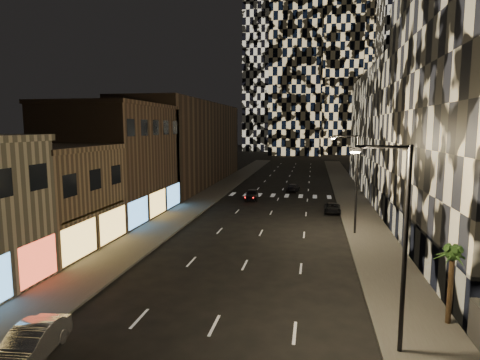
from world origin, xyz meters
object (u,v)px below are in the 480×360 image
at_px(streetlight_near, 400,235).
at_px(car_dark_rightlane, 332,208).
at_px(car_dark_midlane, 252,194).
at_px(streetlight_far, 354,177).
at_px(palm_tree, 452,259).
at_px(car_silver_parked, 30,344).
at_px(car_dark_oncoming, 293,187).

bearing_deg(streetlight_near, car_dark_rightlane, 92.71).
xyz_separation_m(streetlight_near, car_dark_midlane, (-11.85, 35.94, -4.64)).
distance_m(streetlight_far, car_dark_midlane, 20.40).
bearing_deg(palm_tree, car_dark_midlane, 114.55).
xyz_separation_m(streetlight_near, car_silver_parked, (-15.30, -3.33, -4.63)).
height_order(streetlight_near, palm_tree, streetlight_near).
bearing_deg(car_dark_oncoming, car_silver_parked, 85.02).
distance_m(streetlight_far, car_dark_rightlane, 10.50).
height_order(streetlight_far, car_silver_parked, streetlight_far).
bearing_deg(streetlight_far, streetlight_near, -90.00).
height_order(streetlight_near, car_silver_parked, streetlight_near).
xyz_separation_m(car_dark_oncoming, palm_tree, (9.81, -41.21, 2.87)).
distance_m(streetlight_near, car_dark_midlane, 38.13).
bearing_deg(streetlight_far, car_dark_rightlane, 98.51).
bearing_deg(palm_tree, car_dark_oncoming, 103.39).
distance_m(streetlight_far, palm_tree, 17.29).
relative_size(streetlight_near, palm_tree, 2.25).
relative_size(streetlight_far, palm_tree, 2.25).
bearing_deg(car_dark_midlane, car_dark_rightlane, -37.40).
xyz_separation_m(streetlight_near, palm_tree, (3.15, 3.11, -1.90)).
xyz_separation_m(car_silver_parked, car_dark_rightlane, (13.92, 32.57, -0.18)).
bearing_deg(palm_tree, car_silver_parked, -160.75).
distance_m(car_dark_midlane, car_dark_rightlane, 12.44).
height_order(streetlight_far, car_dark_oncoming, streetlight_far).
distance_m(car_dark_midlane, palm_tree, 36.20).
height_order(streetlight_near, car_dark_midlane, streetlight_near).
distance_m(car_dark_oncoming, palm_tree, 42.46).
xyz_separation_m(car_silver_parked, car_dark_oncoming, (8.64, 47.65, -0.15)).
relative_size(streetlight_far, car_dark_oncoming, 2.25).
xyz_separation_m(car_dark_midlane, car_dark_oncoming, (5.19, 8.38, -0.14)).
distance_m(car_silver_parked, palm_tree, 19.73).
relative_size(car_silver_parked, car_dark_midlane, 1.05).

